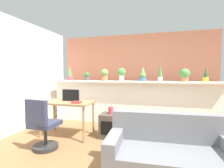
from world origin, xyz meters
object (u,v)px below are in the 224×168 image
Objects in this scene: potted_plant_2 at (105,74)px; potted_plant_7 at (206,75)px; potted_plant_3 at (122,73)px; tv_monitor at (71,95)px; office_chair at (43,128)px; potted_plant_5 at (160,73)px; book_on_desk at (76,102)px; desk at (67,105)px; potted_plant_1 at (87,76)px; couch at (170,158)px; side_cube_shelf at (110,125)px; potted_plant_4 at (143,75)px; vase_on_shelf at (111,110)px; potted_plant_6 at (185,75)px; potted_plant_0 at (70,74)px.

potted_plant_2 is 0.93× the size of potted_plant_7.
tv_monitor is at bearing -128.19° from potted_plant_3.
potted_plant_7 is 0.38× the size of office_chair.
potted_plant_3 is at bearing -179.50° from potted_plant_5.
tv_monitor is at bearing 139.50° from book_on_desk.
tv_monitor is (0.04, 0.08, 0.21)m from desk.
couch is at bearing -45.88° from potted_plant_1.
tv_monitor is 1.08m from side_cube_shelf.
potted_plant_5 reaches higher than potted_plant_3.
potted_plant_4 is 1.36m from vase_on_shelf.
office_chair is at bearing -105.30° from potted_plant_2.
potted_plant_6 is 2.46m from couch.
potted_plant_0 is 1.98m from vase_on_shelf.
potted_plant_6 reaches higher than potted_plant_1.
book_on_desk is (-0.63, -0.31, 0.19)m from vase_on_shelf.
potted_plant_1 is at bearing 93.01° from desk.
potted_plant_4 is 2.51× the size of vase_on_shelf.
side_cube_shelf is at bearing -153.10° from potted_plant_7.
potted_plant_1 is 0.25× the size of office_chair.
tv_monitor is 0.43× the size of office_chair.
side_cube_shelf is at bearing -45.61° from potted_plant_1.
potted_plant_0 reaches higher than potted_plant_5.
side_cube_shelf is (0.45, -0.99, -1.08)m from potted_plant_2.
side_cube_shelf is (0.97, 0.90, -0.14)m from office_chair.
potted_plant_0 is 0.46× the size of office_chair.
couch is (1.13, -1.17, 0.03)m from side_cube_shelf.
potted_plant_4 is 1.09× the size of potted_plant_7.
book_on_desk is at bearing 59.52° from office_chair.
book_on_desk is (0.35, 0.59, 0.38)m from office_chair.
potted_plant_2 reaches higher than potted_plant_1.
vase_on_shelf is (0.01, -0.00, 0.33)m from side_cube_shelf.
potted_plant_2 reaches higher than vase_on_shelf.
potted_plant_2 is 2.87m from couch.
potted_plant_5 reaches higher than potted_plant_7.
book_on_desk is (-2.66, -1.34, -0.54)m from potted_plant_7.
vase_on_shelf is at bearing -33.30° from potted_plant_0.
potted_plant_7 is 3.02m from book_on_desk.
tv_monitor is 0.34m from book_on_desk.
potted_plant_6 is 2.83m from desk.
potted_plant_7 is at bearing 1.84° from potted_plant_4.
potted_plant_5 is at bearing 39.57° from book_on_desk.
potted_plant_3 is at bearing 51.81° from tv_monitor.
potted_plant_4 is 1.21× the size of potted_plant_6.
side_cube_shelf is (-2.03, -1.03, -1.06)m from potted_plant_7.
potted_plant_4 is 0.92× the size of potted_plant_5.
vase_on_shelf is 0.09× the size of couch.
potted_plant_7 is 3.25m from desk.
tv_monitor is (-0.42, -1.09, -0.45)m from potted_plant_2.
potted_plant_3 is at bearing 179.33° from potted_plant_6.
side_cube_shelf is at bearing 26.71° from book_on_desk.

